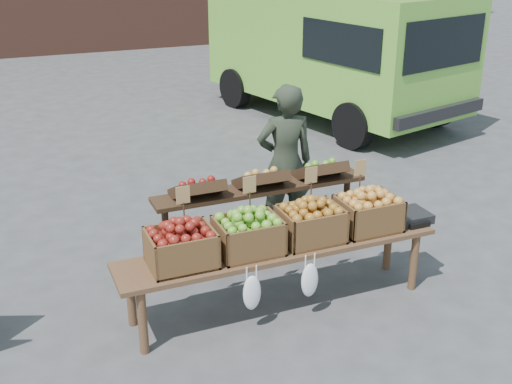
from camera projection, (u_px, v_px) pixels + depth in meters
name	position (u px, v px, depth m)	size (l,w,h in m)	color
ground	(193.00, 351.00, 4.84)	(80.00, 80.00, 0.00)	#474749
delivery_van	(332.00, 54.00, 10.50)	(2.14, 4.68, 2.10)	#6BB83A
vendor	(285.00, 162.00, 6.39)	(0.58, 0.38, 1.59)	#283023
back_table	(261.00, 214.00, 5.89)	(2.10, 0.44, 1.04)	#322013
display_bench	(279.00, 276.00, 5.32)	(2.70, 0.56, 0.57)	brown
crate_golden_apples	(181.00, 248.00, 4.86)	(0.50, 0.40, 0.28)	maroon
crate_russet_pears	(248.00, 236.00, 5.06)	(0.50, 0.40, 0.28)	#4B9123
crate_red_apples	(310.00, 224.00, 5.25)	(0.50, 0.40, 0.28)	#AB7A30
crate_green_apples	(368.00, 214.00, 5.45)	(0.50, 0.40, 0.28)	#AE973A
weighing_scale	(409.00, 216.00, 5.64)	(0.34, 0.30, 0.08)	black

